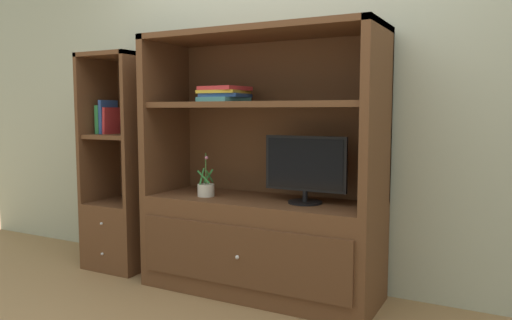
% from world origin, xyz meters
% --- Properties ---
extents(ground_plane, '(8.00, 8.00, 0.00)m').
position_xyz_m(ground_plane, '(0.00, 0.00, 0.00)').
color(ground_plane, '#99754C').
extents(painted_rear_wall, '(6.00, 0.10, 2.80)m').
position_xyz_m(painted_rear_wall, '(0.00, 0.75, 1.40)').
color(painted_rear_wall, '#ADB29E').
rests_on(painted_rear_wall, ground_plane).
extents(media_console, '(1.50, 0.56, 1.64)m').
position_xyz_m(media_console, '(0.00, 0.41, 0.51)').
color(media_console, brown).
rests_on(media_console, ground_plane).
extents(tv_monitor, '(0.51, 0.21, 0.40)m').
position_xyz_m(tv_monitor, '(0.31, 0.40, 0.81)').
color(tv_monitor, black).
rests_on(tv_monitor, media_console).
extents(potted_plant, '(0.11, 0.11, 0.28)m').
position_xyz_m(potted_plant, '(-0.35, 0.32, 0.65)').
color(potted_plant, beige).
rests_on(potted_plant, media_console).
extents(magazine_stack, '(0.29, 0.31, 0.10)m').
position_xyz_m(magazine_stack, '(-0.25, 0.40, 1.26)').
color(magazine_stack, teal).
rests_on(magazine_stack, media_console).
extents(bookshelf_tall, '(0.46, 0.44, 1.56)m').
position_xyz_m(bookshelf_tall, '(-1.14, 0.41, 0.52)').
color(bookshelf_tall, brown).
rests_on(bookshelf_tall, ground_plane).
extents(upright_book_row, '(0.10, 0.17, 0.25)m').
position_xyz_m(upright_book_row, '(-1.26, 0.40, 1.09)').
color(upright_book_row, '#338C4C').
rests_on(upright_book_row, bookshelf_tall).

